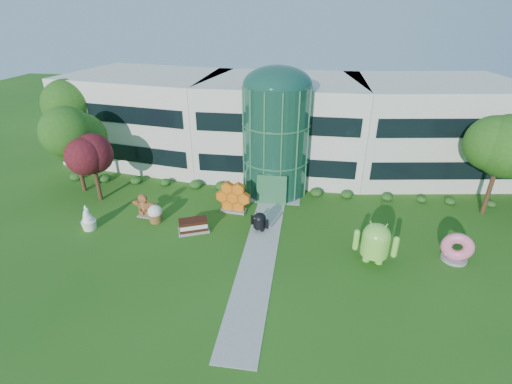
% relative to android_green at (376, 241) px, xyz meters
% --- Properties ---
extents(ground, '(140.00, 140.00, 0.00)m').
position_rel_android_green_xyz_m(ground, '(-7.84, -1.73, -1.73)').
color(ground, '#215114').
rests_on(ground, ground).
extents(building, '(46.00, 15.00, 9.30)m').
position_rel_android_green_xyz_m(building, '(-7.84, 16.27, 2.92)').
color(building, beige).
rests_on(building, ground).
extents(atrium, '(6.00, 6.00, 9.80)m').
position_rel_android_green_xyz_m(atrium, '(-7.84, 10.27, 3.17)').
color(atrium, '#194738').
rests_on(atrium, ground).
extents(walkway, '(2.40, 20.00, 0.04)m').
position_rel_android_green_xyz_m(walkway, '(-7.84, 0.27, -1.71)').
color(walkway, '#9E9E93').
rests_on(walkway, ground).
extents(tree_red, '(4.00, 4.00, 6.00)m').
position_rel_android_green_xyz_m(tree_red, '(-23.34, 5.77, 1.27)').
color(tree_red, '#3F0C14').
rests_on(tree_red, ground).
extents(trees_backdrop, '(52.00, 8.00, 8.40)m').
position_rel_android_green_xyz_m(trees_backdrop, '(-7.84, 11.27, 2.47)').
color(trees_backdrop, '#234F13').
rests_on(trees_backdrop, ground).
extents(android_green, '(3.39, 2.57, 3.47)m').
position_rel_android_green_xyz_m(android_green, '(0.00, 0.00, 0.00)').
color(android_green, '#7ACE42').
rests_on(android_green, ground).
extents(android_black, '(1.89, 1.58, 1.84)m').
position_rel_android_green_xyz_m(android_black, '(-8.28, 2.73, -0.82)').
color(android_black, black).
rests_on(android_black, ground).
extents(donut, '(2.32, 1.53, 2.21)m').
position_rel_android_green_xyz_m(donut, '(5.63, 1.04, -0.63)').
color(donut, '#DC538B').
rests_on(donut, ground).
extents(gingerbread, '(2.34, 1.14, 2.07)m').
position_rel_android_green_xyz_m(gingerbread, '(-18.14, 3.57, -0.70)').
color(gingerbread, brown).
rests_on(gingerbread, ground).
extents(ice_cream_sandwich, '(2.64, 2.02, 1.05)m').
position_rel_android_green_xyz_m(ice_cream_sandwich, '(-13.37, 1.85, -1.21)').
color(ice_cream_sandwich, black).
rests_on(ice_cream_sandwich, ground).
extents(honeycomb, '(3.24, 1.44, 2.47)m').
position_rel_android_green_xyz_m(honeycomb, '(-10.92, 5.47, -0.50)').
color(honeycomb, orange).
rests_on(honeycomb, ground).
extents(froyo, '(1.44, 1.44, 2.11)m').
position_rel_android_green_xyz_m(froyo, '(-21.65, 1.02, -0.68)').
color(froyo, white).
rests_on(froyo, ground).
extents(cupcake, '(1.57, 1.57, 1.50)m').
position_rel_android_green_xyz_m(cupcake, '(-16.87, 2.83, -0.98)').
color(cupcake, white).
rests_on(cupcake, ground).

